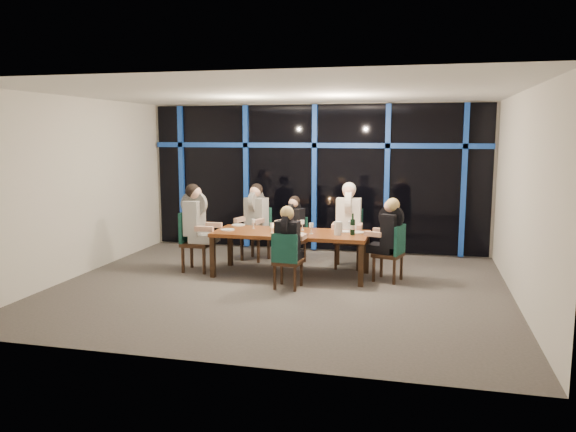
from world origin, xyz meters
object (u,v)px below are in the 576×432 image
(chair_far_mid, at_px, (295,237))
(diner_near_mid, at_px, (288,235))
(chair_far_left, at_px, (258,230))
(diner_end_right, at_px, (389,227))
(dining_table, at_px, (291,236))
(chair_end_right, at_px, (393,250))
(wine_bottle, at_px, (353,227))
(diner_end_left, at_px, (196,215))
(chair_far_right, at_px, (349,235))
(water_pitcher, at_px, (338,228))
(chair_end_left, at_px, (192,238))
(diner_far_left, at_px, (255,211))
(diner_far_mid, at_px, (293,219))
(chair_near_mid, at_px, (287,258))
(diner_far_right, at_px, (348,213))

(chair_far_mid, distance_m, diner_near_mid, 1.83)
(chair_far_left, bearing_deg, diner_end_right, -6.60)
(dining_table, relative_size, chair_far_left, 2.61)
(chair_far_left, xyz_separation_m, chair_end_right, (2.61, -1.07, -0.03))
(wine_bottle, bearing_deg, diner_end_left, -178.96)
(chair_far_right, height_order, water_pitcher, chair_far_right)
(chair_far_right, distance_m, diner_end_right, 1.18)
(chair_end_left, relative_size, diner_end_left, 1.03)
(chair_end_left, xyz_separation_m, diner_far_left, (0.83, 1.08, 0.37))
(chair_end_left, height_order, diner_end_right, diner_end_right)
(diner_end_left, distance_m, diner_end_right, 3.30)
(chair_far_mid, bearing_deg, dining_table, -62.38)
(chair_end_left, xyz_separation_m, wine_bottle, (2.80, 0.05, 0.30))
(chair_end_right, relative_size, diner_far_left, 0.96)
(chair_far_mid, height_order, diner_end_left, diner_end_left)
(chair_end_left, bearing_deg, diner_end_left, -90.00)
(chair_end_left, bearing_deg, diner_near_mid, -110.75)
(chair_far_left, xyz_separation_m, diner_end_right, (2.54, -1.05, 0.34))
(dining_table, distance_m, diner_far_mid, 0.95)
(chair_far_left, relative_size, diner_end_right, 1.09)
(chair_far_right, relative_size, chair_end_right, 1.12)
(diner_far_mid, bearing_deg, diner_end_left, -126.94)
(chair_far_right, relative_size, chair_near_mid, 1.18)
(diner_far_mid, relative_size, diner_near_mid, 0.97)
(dining_table, xyz_separation_m, diner_near_mid, (0.14, -0.78, 0.17))
(chair_near_mid, xyz_separation_m, diner_end_right, (1.50, 0.88, 0.40))
(chair_near_mid, xyz_separation_m, wine_bottle, (0.91, 0.82, 0.39))
(diner_end_left, bearing_deg, diner_near_mid, -111.68)
(chair_end_left, bearing_deg, chair_far_mid, -56.70)
(water_pitcher, bearing_deg, chair_far_left, 130.23)
(chair_far_mid, relative_size, chair_far_right, 0.82)
(chair_far_right, distance_m, diner_end_left, 2.74)
(chair_far_right, bearing_deg, chair_near_mid, -115.13)
(chair_end_left, relative_size, wine_bottle, 2.96)
(chair_far_left, height_order, chair_far_mid, chair_far_left)
(chair_far_mid, distance_m, diner_far_right, 1.16)
(diner_far_left, height_order, wine_bottle, diner_far_left)
(chair_near_mid, bearing_deg, diner_end_right, -144.46)
(diner_far_left, distance_m, wine_bottle, 2.23)
(chair_far_left, xyz_separation_m, diner_far_right, (1.78, -0.29, 0.44))
(diner_far_left, height_order, diner_near_mid, diner_far_left)
(chair_near_mid, height_order, diner_end_left, diner_end_left)
(chair_end_left, relative_size, diner_far_mid, 1.26)
(chair_far_left, height_order, wine_bottle, wine_bottle)
(dining_table, distance_m, diner_near_mid, 0.81)
(chair_near_mid, height_order, diner_far_mid, diner_far_mid)
(diner_end_right, distance_m, wine_bottle, 0.59)
(chair_end_left, xyz_separation_m, diner_end_right, (3.38, 0.11, 0.31))
(chair_near_mid, height_order, water_pitcher, water_pitcher)
(chair_far_mid, height_order, chair_near_mid, chair_near_mid)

